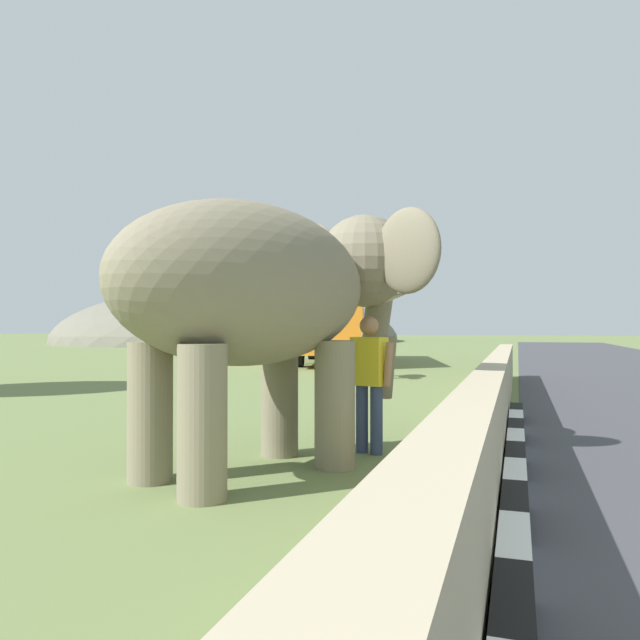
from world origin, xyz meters
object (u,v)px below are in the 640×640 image
(elephant, at_px, (274,290))
(cow_near, at_px, (385,349))
(bus_orange, at_px, (333,314))
(cow_mid, at_px, (310,343))
(person_handler, at_px, (369,376))

(elephant, relative_size, cow_near, 2.08)
(cow_near, bearing_deg, bus_orange, 28.94)
(elephant, xyz_separation_m, cow_near, (11.73, 1.30, -1.05))
(cow_near, xyz_separation_m, cow_mid, (5.56, 4.34, 0.00))
(elephant, xyz_separation_m, cow_mid, (17.30, 5.65, -1.05))
(elephant, height_order, cow_near, elephant)
(elephant, distance_m, cow_near, 11.85)
(cow_near, bearing_deg, elephant, -173.67)
(elephant, height_order, person_handler, elephant)
(person_handler, relative_size, bus_orange, 0.19)
(cow_near, bearing_deg, person_handler, -168.86)
(person_handler, bearing_deg, cow_near, 11.14)
(person_handler, xyz_separation_m, cow_mid, (16.22, 6.44, -0.06))
(bus_orange, relative_size, cow_near, 4.66)
(elephant, height_order, cow_mid, elephant)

